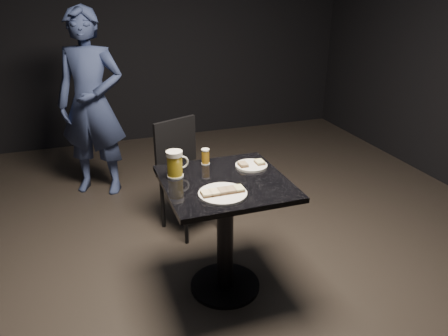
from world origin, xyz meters
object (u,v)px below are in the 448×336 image
(beer_tumbler, at_px, (205,157))
(plate_large, at_px, (223,194))
(plate_small, at_px, (251,166))
(table, at_px, (225,217))
(chair, at_px, (184,168))
(patron, at_px, (91,104))
(beer_mug, at_px, (175,164))

(beer_tumbler, bearing_deg, plate_large, -94.94)
(plate_large, height_order, plate_small, same)
(plate_large, bearing_deg, plate_small, 46.27)
(plate_large, distance_m, plate_small, 0.42)
(table, bearing_deg, plate_large, -113.38)
(plate_large, height_order, chair, chair)
(table, distance_m, chair, 0.83)
(table, relative_size, beer_tumbler, 7.65)
(plate_small, distance_m, patron, 1.79)
(plate_large, bearing_deg, chair, 87.98)
(beer_mug, xyz_separation_m, beer_tumbler, (0.22, 0.12, -0.03))
(patron, height_order, table, patron)
(plate_small, distance_m, table, 0.36)
(beer_mug, bearing_deg, table, -30.39)
(patron, height_order, beer_mug, patron)
(beer_mug, height_order, chair, beer_mug)
(plate_large, relative_size, patron, 0.16)
(plate_small, bearing_deg, beer_tumbler, 151.61)
(beer_mug, relative_size, chair, 0.19)
(patron, bearing_deg, chair, -32.29)
(patron, xyz_separation_m, table, (0.63, -1.71, -0.30))
(plate_large, distance_m, beer_mug, 0.37)
(plate_small, height_order, chair, chair)
(table, relative_size, chair, 0.88)
(beer_mug, xyz_separation_m, chair, (0.22, 0.68, -0.33))
(plate_large, distance_m, patron, 1.96)
(patron, bearing_deg, table, -45.80)
(plate_small, distance_m, beer_tumbler, 0.29)
(table, bearing_deg, plate_small, 32.01)
(table, xyz_separation_m, chair, (-0.04, 0.83, -0.01))
(plate_small, bearing_deg, patron, 118.13)
(table, relative_size, beer_mug, 4.75)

